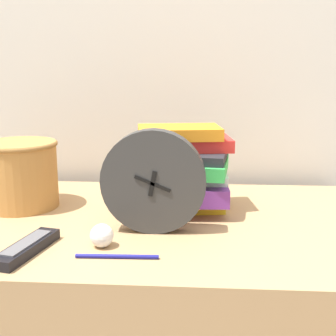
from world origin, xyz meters
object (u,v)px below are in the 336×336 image
basket (20,172)px  crumpled_paper_ball (102,236)px  tv_remote (27,248)px  pen (117,256)px  desk_clock (153,182)px  book_stack (183,169)px

basket → crumpled_paper_ball: basket is taller
tv_remote → pen: bearing=-4.3°
desk_clock → pen: 0.19m
crumpled_paper_ball → pen: crumpled_paper_ball is taller
desk_clock → pen: bearing=-110.7°
crumpled_paper_ball → pen: (0.04, -0.05, -0.02)m
crumpled_paper_ball → book_stack: bearing=59.1°
basket → pen: bearing=-45.6°
desk_clock → crumpled_paper_ball: 0.16m
desk_clock → book_stack: size_ratio=0.86×
basket → crumpled_paper_ball: (0.25, -0.25, -0.06)m
book_stack → tv_remote: bearing=-134.6°
tv_remote → crumpled_paper_ball: crumpled_paper_ball is taller
pen → tv_remote: bearing=175.7°
basket → pen: size_ratio=1.21×
pen → book_stack: bearing=70.0°
basket → tv_remote: 0.32m
book_stack → pen: size_ratio=1.66×
book_stack → pen: (-0.11, -0.31, -0.10)m
tv_remote → pen: 0.18m
book_stack → pen: book_stack is taller
desk_clock → crumpled_paper_ball: size_ratio=4.75×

